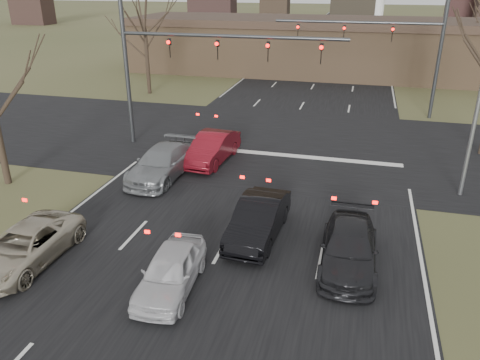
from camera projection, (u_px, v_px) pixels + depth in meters
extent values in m
plane|color=#464B28|center=(194.00, 299.00, 14.16)|extent=(360.00, 360.00, 0.00)
cube|color=black|center=(336.00, 45.00, 67.41)|extent=(14.00, 300.00, 0.02)
cube|color=black|center=(281.00, 143.00, 27.46)|extent=(200.00, 14.00, 0.02)
cube|color=brown|center=(342.00, 50.00, 46.51)|extent=(42.00, 10.00, 4.60)
cube|color=#38281E|center=(345.00, 22.00, 45.45)|extent=(42.40, 10.40, 0.70)
cylinder|color=#383A3D|center=(127.00, 74.00, 26.09)|extent=(0.24, 0.24, 8.00)
cylinder|color=#383A3D|center=(230.00, 36.00, 23.82)|extent=(12.00, 0.18, 0.18)
imported|color=black|center=(170.00, 48.00, 24.87)|extent=(0.16, 0.20, 1.00)
imported|color=black|center=(218.00, 50.00, 24.25)|extent=(0.16, 0.20, 1.00)
imported|color=black|center=(268.00, 52.00, 23.63)|extent=(0.16, 0.20, 1.00)
imported|color=black|center=(321.00, 54.00, 23.01)|extent=(0.16, 0.20, 1.00)
cylinder|color=#383A3D|center=(439.00, 59.00, 30.88)|extent=(0.24, 0.24, 8.00)
cylinder|color=#383A3D|center=(357.00, 22.00, 31.29)|extent=(11.00, 0.18, 0.18)
imported|color=black|center=(392.00, 34.00, 31.02)|extent=(0.16, 0.20, 1.00)
imported|color=black|center=(344.00, 33.00, 31.75)|extent=(0.16, 0.20, 1.00)
imported|color=black|center=(298.00, 32.00, 32.49)|extent=(0.16, 0.20, 1.00)
cylinder|color=gray|center=(442.00, 37.00, 33.92)|extent=(0.18, 0.18, 10.00)
cylinder|color=black|center=(147.00, 62.00, 38.34)|extent=(0.32, 0.32, 5.23)
imported|color=#B5AB92|center=(25.00, 246.00, 15.72)|extent=(2.18, 4.60, 1.27)
imported|color=silver|center=(171.00, 271.00, 14.39)|extent=(1.76, 3.88, 1.29)
imported|color=black|center=(258.00, 219.00, 17.29)|extent=(1.75, 4.49, 1.46)
imported|color=black|center=(349.00, 248.00, 15.57)|extent=(1.90, 4.55, 1.31)
imported|color=gray|center=(162.00, 163.00, 22.53)|extent=(2.24, 5.12, 1.46)
imported|color=maroon|center=(212.00, 148.00, 24.44)|extent=(1.99, 4.71, 1.51)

